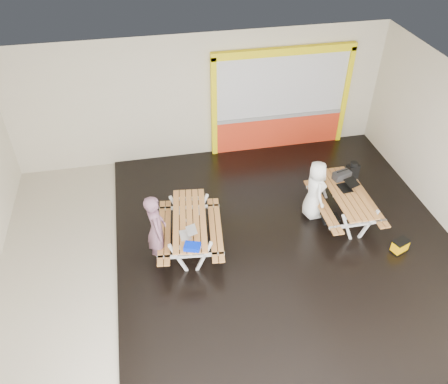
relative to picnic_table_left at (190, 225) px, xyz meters
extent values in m
cube|color=beige|center=(0.86, -0.38, -0.62)|extent=(10.00, 8.00, 0.01)
cube|color=white|center=(0.86, -0.38, 2.89)|extent=(10.00, 8.00, 0.01)
cube|color=beige|center=(0.86, 3.62, 1.13)|extent=(10.00, 0.01, 3.50)
cube|color=beige|center=(0.86, -4.39, 1.13)|extent=(10.00, 0.01, 3.50)
cube|color=black|center=(2.11, -0.38, -0.59)|extent=(7.50, 7.98, 0.05)
cube|color=red|center=(3.06, 3.55, -0.12)|extent=(3.60, 0.12, 1.00)
cube|color=gray|center=(3.06, 3.55, 0.41)|extent=(3.60, 0.14, 0.10)
cube|color=silver|center=(3.06, 3.56, 1.32)|extent=(3.60, 0.08, 1.72)
cube|color=yellow|center=(1.19, 3.54, 0.83)|extent=(0.14, 0.16, 2.90)
cube|color=yellow|center=(4.93, 3.54, 0.83)|extent=(0.14, 0.16, 2.90)
cube|color=yellow|center=(3.06, 3.54, 2.28)|extent=(3.88, 0.16, 0.20)
cube|color=#B8783B|center=(-0.28, 0.03, 0.17)|extent=(0.36, 2.02, 0.04)
cube|color=#B8783B|center=(-0.14, 0.02, 0.17)|extent=(0.36, 2.02, 0.04)
cube|color=#B8783B|center=(0.00, 0.00, 0.17)|extent=(0.36, 2.02, 0.04)
cube|color=#B8783B|center=(0.14, -0.02, 0.17)|extent=(0.36, 2.02, 0.04)
cube|color=#B8783B|center=(0.28, -0.03, 0.17)|extent=(0.36, 2.02, 0.04)
cube|color=white|center=(-0.35, -0.73, -0.19)|extent=(0.38, 0.10, 0.81)
cube|color=white|center=(0.17, -0.79, -0.19)|extent=(0.38, 0.10, 0.81)
cube|color=white|center=(-0.09, -0.76, -0.14)|extent=(1.38, 0.22, 0.06)
cube|color=white|center=(-0.09, -0.76, 0.12)|extent=(0.68, 0.14, 0.06)
cube|color=white|center=(-0.17, 0.79, -0.19)|extent=(0.38, 0.10, 0.81)
cube|color=white|center=(0.35, 0.73, -0.19)|extent=(0.38, 0.10, 0.81)
cube|color=white|center=(0.09, 0.76, -0.14)|extent=(1.38, 0.22, 0.06)
cube|color=white|center=(0.09, 0.76, 0.12)|extent=(0.68, 0.14, 0.06)
cube|color=white|center=(0.00, 0.00, -0.03)|extent=(0.25, 1.65, 0.06)
cube|color=#B8783B|center=(-0.62, 0.07, -0.13)|extent=(0.36, 2.02, 0.04)
cube|color=#B8783B|center=(-0.48, 0.06, -0.13)|extent=(0.36, 2.02, 0.04)
cube|color=#B8783B|center=(0.48, -0.06, -0.13)|extent=(0.36, 2.02, 0.04)
cube|color=#B8783B|center=(0.62, -0.07, -0.13)|extent=(0.36, 2.02, 0.04)
cube|color=#B8783B|center=(3.40, 0.21, 0.15)|extent=(0.13, 1.97, 0.04)
cube|color=#B8783B|center=(3.54, 0.21, 0.15)|extent=(0.13, 1.97, 0.04)
cube|color=#B8783B|center=(3.68, 0.21, 0.15)|extent=(0.13, 1.97, 0.04)
cube|color=#B8783B|center=(3.82, 0.21, 0.15)|extent=(0.13, 1.97, 0.04)
cube|color=#B8783B|center=(3.96, 0.21, 0.15)|extent=(0.13, 1.97, 0.04)
cube|color=white|center=(3.43, -0.54, -0.20)|extent=(0.37, 0.06, 0.79)
cube|color=white|center=(3.94, -0.54, -0.20)|extent=(0.37, 0.06, 0.79)
cube|color=white|center=(3.68, -0.54, -0.15)|extent=(1.35, 0.06, 0.06)
cube|color=white|center=(3.68, -0.54, 0.10)|extent=(0.67, 0.06, 0.06)
cube|color=white|center=(3.43, 0.96, -0.20)|extent=(0.37, 0.06, 0.79)
cube|color=white|center=(3.94, 0.96, -0.20)|extent=(0.37, 0.06, 0.79)
cube|color=white|center=(3.69, 0.96, -0.15)|extent=(1.35, 0.06, 0.06)
cube|color=white|center=(3.69, 0.96, 0.10)|extent=(0.67, 0.06, 0.06)
cube|color=white|center=(3.68, 0.21, -0.05)|extent=(0.07, 1.62, 0.06)
cube|color=#B8783B|center=(3.08, 0.21, -0.14)|extent=(0.12, 1.97, 0.04)
cube|color=#B8783B|center=(3.21, 0.21, -0.14)|extent=(0.12, 1.97, 0.04)
cube|color=#B8783B|center=(4.16, 0.21, -0.14)|extent=(0.12, 1.97, 0.04)
cube|color=#B8783B|center=(4.29, 0.21, -0.14)|extent=(0.12, 1.97, 0.04)
imported|color=#734D60|center=(-0.72, -0.24, 0.23)|extent=(0.44, 0.65, 1.71)
imported|color=white|center=(2.98, 0.40, 0.21)|extent=(0.48, 0.73, 1.49)
cube|color=silver|center=(-0.15, -0.49, 0.20)|extent=(0.23, 0.32, 0.02)
cube|color=silver|center=(-0.02, -0.48, 0.30)|extent=(0.22, 0.32, 0.06)
cube|color=silver|center=(-0.03, -0.48, 0.30)|extent=(0.19, 0.28, 0.05)
cube|color=black|center=(3.69, 0.36, 0.18)|extent=(0.29, 0.38, 0.02)
cube|color=black|center=(3.85, 0.38, 0.31)|extent=(0.27, 0.38, 0.07)
cube|color=silver|center=(3.85, 0.38, 0.31)|extent=(0.23, 0.34, 0.06)
cube|color=#001ECB|center=(-0.06, -0.88, 0.24)|extent=(0.37, 0.31, 0.09)
cube|color=black|center=(3.76, 0.73, 0.27)|extent=(0.46, 0.31, 0.19)
cylinder|color=black|center=(3.76, 0.73, 0.40)|extent=(0.31, 0.10, 0.03)
cube|color=black|center=(4.21, 1.05, 0.06)|extent=(0.34, 0.26, 0.42)
cylinder|color=black|center=(4.21, 1.05, 0.30)|extent=(0.23, 0.23, 0.11)
cube|color=black|center=(3.35, 0.11, -0.50)|extent=(0.41, 0.32, 0.14)
cube|color=black|center=(4.45, -1.12, -0.55)|extent=(0.42, 0.34, 0.04)
cube|color=#EAA100|center=(4.45, -1.12, -0.42)|extent=(0.39, 0.32, 0.27)
cube|color=black|center=(4.45, -1.12, -0.27)|extent=(0.42, 0.34, 0.03)
camera|label=1|loc=(-0.69, -7.20, 6.65)|focal=36.25mm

